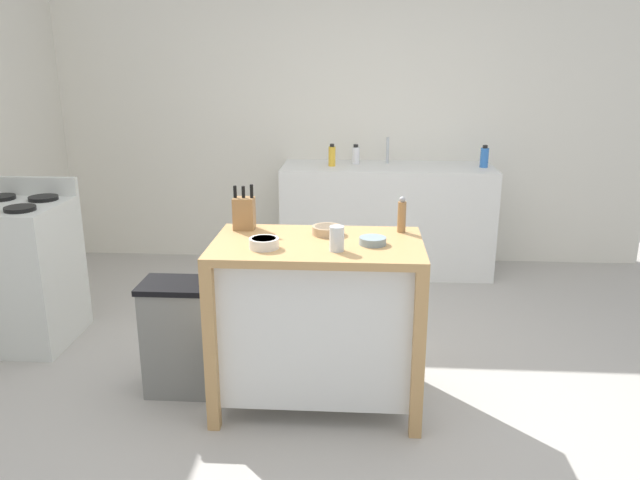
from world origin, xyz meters
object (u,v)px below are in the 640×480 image
object	(u,v)px
bowl_stoneware_deep	(373,241)
bottle_hand_soap	(484,157)
pepper_grinder	(402,215)
sink_faucet	(388,150)
bowl_ceramic_small	(264,243)
stove	(20,273)
kitchen_island	(318,315)
knife_block	(244,213)
bowl_ceramic_wide	(327,230)
trash_bin	(178,337)
bottle_spray_cleaner	(332,156)
drinking_cup	(336,239)
bottle_dish_soap	(356,155)

from	to	relation	value
bowl_stoneware_deep	bottle_hand_soap	distance (m)	2.38
pepper_grinder	sink_faucet	xyz separation A→B (m)	(0.01, 2.10, 0.03)
bowl_ceramic_small	bottle_hand_soap	xyz separation A→B (m)	(1.46, 2.28, 0.07)
sink_faucet	stove	distance (m)	2.95
kitchen_island	bowl_ceramic_small	world-z (taller)	bowl_ceramic_small
sink_faucet	knife_block	bearing A→B (deg)	-111.86
knife_block	pepper_grinder	bearing A→B (deg)	-0.42
bowl_ceramic_small	bottle_hand_soap	size ratio (longest dim) A/B	0.79
bowl_ceramic_wide	sink_faucet	bearing A→B (deg)	79.70
pepper_grinder	bottle_hand_soap	world-z (taller)	bottle_hand_soap
trash_bin	bottle_hand_soap	size ratio (longest dim) A/B	3.48
bowl_stoneware_deep	stove	distance (m)	2.34
pepper_grinder	trash_bin	world-z (taller)	pepper_grinder
bottle_hand_soap	bottle_spray_cleaner	world-z (taller)	bottle_spray_cleaner
bowl_stoneware_deep	pepper_grinder	size ratio (longest dim) A/B	0.70
sink_faucet	drinking_cup	bearing A→B (deg)	-97.89
bowl_stoneware_deep	bottle_dish_soap	distance (m)	2.29
bottle_dish_soap	bottle_hand_soap	bearing A→B (deg)	-5.48
bowl_ceramic_small	bottle_dish_soap	world-z (taller)	bottle_dish_soap
trash_bin	bowl_ceramic_wide	bearing A→B (deg)	4.60
kitchen_island	stove	size ratio (longest dim) A/B	1.03
bowl_ceramic_small	knife_block	bearing A→B (deg)	114.83
bowl_ceramic_small	bottle_hand_soap	bearing A→B (deg)	57.32
knife_block	pepper_grinder	world-z (taller)	knife_block
trash_bin	sink_faucet	world-z (taller)	sink_faucet
bowl_stoneware_deep	bottle_hand_soap	xyz separation A→B (m)	(0.94, 2.19, 0.07)
drinking_cup	bottle_dish_soap	bearing A→B (deg)	88.28
bowl_ceramic_small	sink_faucet	world-z (taller)	sink_faucet
trash_bin	bottle_spray_cleaner	distance (m)	2.30
bottle_dish_soap	pepper_grinder	bearing A→B (deg)	-82.85
bottle_dish_soap	bottle_hand_soap	xyz separation A→B (m)	(1.05, -0.10, 0.01)
kitchen_island	sink_faucet	bearing A→B (deg)	79.31
bowl_stoneware_deep	trash_bin	xyz separation A→B (m)	(-1.04, 0.10, -0.59)
trash_bin	bottle_hand_soap	bearing A→B (deg)	46.50
kitchen_island	bowl_ceramic_wide	bearing A→B (deg)	73.32
bowl_ceramic_wide	bottle_hand_soap	distance (m)	2.34
kitchen_island	bottle_hand_soap	size ratio (longest dim) A/B	5.80
bottle_hand_soap	bottle_spray_cleaner	distance (m)	1.24
pepper_grinder	sink_faucet	bearing A→B (deg)	89.74
bowl_stoneware_deep	trash_bin	bearing A→B (deg)	174.46
bowl_stoneware_deep	sink_faucet	size ratio (longest dim) A/B	0.60
sink_faucet	bowl_stoneware_deep	bearing A→B (deg)	-93.99
bottle_dish_soap	stove	xyz separation A→B (m)	(-2.10, -1.63, -0.52)
kitchen_island	knife_block	bearing A→B (deg)	152.04
bottle_hand_soap	stove	bearing A→B (deg)	-154.04
bowl_ceramic_wide	stove	xyz separation A→B (m)	(-1.97, 0.49, -0.45)
knife_block	bowl_ceramic_wide	bearing A→B (deg)	-9.64
bowl_stoneware_deep	sink_faucet	bearing A→B (deg)	86.01
knife_block	trash_bin	bearing A→B (deg)	-158.66
bowl_ceramic_small	bottle_dish_soap	size ratio (longest dim) A/B	0.87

